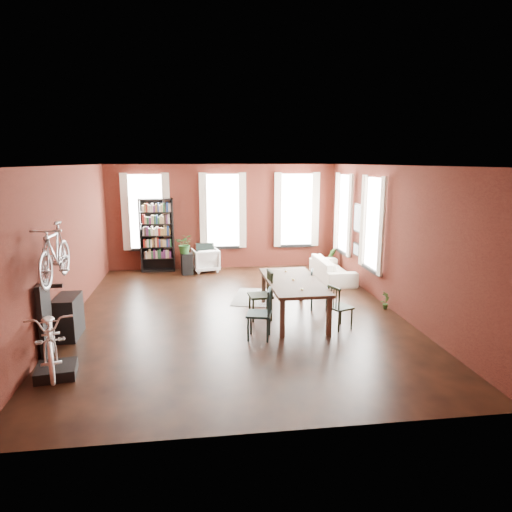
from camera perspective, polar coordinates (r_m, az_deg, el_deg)
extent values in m
plane|color=black|center=(10.09, -2.44, -7.23)|extent=(9.00, 9.00, 0.00)
cube|color=silver|center=(9.54, -2.61, 11.25)|extent=(7.00, 9.00, 0.04)
cube|color=#431610|center=(14.13, -4.16, 4.90)|extent=(7.00, 0.04, 3.20)
cube|color=#431610|center=(5.35, 1.82, -6.61)|extent=(7.00, 0.04, 3.20)
cube|color=#431610|center=(10.02, -22.90, 1.15)|extent=(0.04, 9.00, 3.20)
cube|color=#431610|center=(10.59, 16.72, 2.11)|extent=(0.04, 9.00, 3.20)
cube|color=white|center=(14.13, -13.56, 5.42)|extent=(1.00, 0.04, 2.20)
cube|color=#C4B49E|center=(14.06, -13.58, 5.38)|extent=(1.40, 0.06, 2.30)
cube|color=white|center=(14.08, -4.17, 5.69)|extent=(1.00, 0.04, 2.20)
cube|color=#C4B49E|center=(14.01, -4.15, 5.66)|extent=(1.40, 0.06, 2.30)
cube|color=white|center=(14.40, 5.05, 5.81)|extent=(1.00, 0.04, 2.20)
cube|color=#C4B49E|center=(14.33, 5.11, 5.78)|extent=(1.40, 0.06, 2.30)
cube|color=white|center=(11.45, 14.60, 3.94)|extent=(0.04, 1.00, 2.20)
cube|color=#C4B49E|center=(11.43, 14.28, 3.94)|extent=(0.06, 1.40, 2.30)
cube|color=white|center=(13.50, 11.11, 5.24)|extent=(0.04, 1.00, 2.20)
cube|color=#C4B49E|center=(13.48, 10.82, 5.24)|extent=(0.06, 1.40, 2.30)
cube|color=black|center=(12.47, 12.67, 4.65)|extent=(0.04, 0.55, 0.75)
cube|color=black|center=(12.60, 12.50, 0.81)|extent=(0.04, 0.45, 0.35)
cube|color=#4F3D2F|center=(9.79, 4.63, -5.36)|extent=(1.12, 2.40, 0.81)
cube|color=#1B3D3D|center=(8.61, 0.38, -7.24)|extent=(0.55, 0.55, 0.96)
cube|color=black|center=(9.64, 0.56, -4.93)|extent=(0.51, 0.51, 1.03)
cube|color=black|center=(9.28, 10.48, -6.29)|extent=(0.53, 0.53, 0.88)
cube|color=#162F32|center=(10.39, 7.93, -4.20)|extent=(0.51, 0.51, 0.89)
cube|color=black|center=(14.03, -12.27, 2.54)|extent=(1.00, 0.32, 2.20)
imported|color=white|center=(13.89, -6.34, -0.35)|extent=(0.87, 0.84, 0.77)
imported|color=beige|center=(13.01, 9.53, -1.17)|extent=(0.61, 2.08, 0.81)
cube|color=black|center=(11.26, -0.25, -5.15)|extent=(1.30, 1.71, 0.01)
cube|color=black|center=(7.96, -23.67, -13.00)|extent=(0.67, 0.67, 0.17)
cube|color=black|center=(8.54, -24.85, -7.34)|extent=(0.16, 0.60, 1.30)
cube|color=black|center=(9.40, -22.42, -7.03)|extent=(0.40, 0.80, 0.80)
cube|color=black|center=(13.60, -8.62, -0.98)|extent=(0.37, 0.37, 0.63)
imported|color=#2F5723|center=(14.15, 9.19, -1.15)|extent=(0.46, 0.74, 0.31)
imported|color=#325F26|center=(10.79, 15.85, -6.01)|extent=(0.42, 0.46, 0.15)
imported|color=silver|center=(7.59, -24.52, -6.17)|extent=(0.89, 1.11, 1.83)
imported|color=#A5A8AD|center=(8.13, -24.06, 2.59)|extent=(0.47, 1.00, 1.66)
imported|color=#235622|center=(13.46, -8.86, 1.24)|extent=(0.62, 0.67, 0.45)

